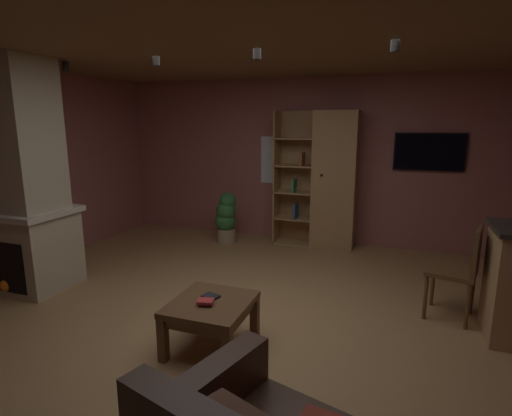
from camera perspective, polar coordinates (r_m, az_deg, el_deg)
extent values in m
cube|color=#A37A4C|center=(3.90, -2.07, -16.63)|extent=(6.34, 6.06, 0.02)
cube|color=#9E5B56|center=(6.39, 8.13, 6.52)|extent=(6.46, 0.06, 2.52)
cube|color=brown|center=(3.48, -2.41, 23.07)|extent=(6.34, 6.06, 0.02)
cube|color=white|center=(6.49, 3.19, 6.73)|extent=(0.59, 0.01, 0.74)
cube|color=#BCAD8E|center=(5.29, -29.11, -5.25)|extent=(0.88, 0.71, 0.85)
cube|color=#BCAD8E|center=(5.10, -30.56, 8.42)|extent=(0.75, 0.61, 1.67)
cube|color=beige|center=(5.19, -29.62, -0.43)|extent=(0.96, 0.79, 0.06)
cube|color=black|center=(5.12, -31.77, -6.92)|extent=(0.62, 0.08, 0.55)
sphere|color=orange|center=(5.18, -31.59, -9.21)|extent=(0.14, 0.14, 0.14)
cube|color=#A87F51|center=(6.08, 10.96, 3.77)|extent=(0.63, 0.38, 2.02)
cube|color=#A87F51|center=(6.37, 5.84, 4.30)|extent=(0.58, 0.02, 2.02)
cube|color=#A87F51|center=(6.27, 2.96, 4.22)|extent=(0.02, 0.38, 2.02)
sphere|color=black|center=(5.89, 9.18, 4.56)|extent=(0.04, 0.04, 0.04)
cube|color=#A87F51|center=(6.41, 5.26, -4.78)|extent=(0.58, 0.38, 0.02)
cube|color=#A87F51|center=(6.31, 5.33, -1.36)|extent=(0.58, 0.38, 0.02)
cube|color=#A87F51|center=(6.23, 5.40, 2.25)|extent=(0.58, 0.38, 0.02)
cube|color=#A87F51|center=(6.17, 5.48, 5.94)|extent=(0.58, 0.38, 0.02)
cube|color=#A87F51|center=(6.14, 5.55, 9.68)|extent=(0.58, 0.38, 0.02)
cube|color=#2D4C8C|center=(6.22, 5.59, -0.41)|extent=(0.03, 0.23, 0.22)
cube|color=#387247|center=(6.15, 5.39, 3.15)|extent=(0.04, 0.23, 0.19)
cube|color=brown|center=(6.08, 6.49, 6.85)|extent=(0.04, 0.23, 0.20)
cube|color=brown|center=(6.23, 5.32, -0.66)|extent=(0.03, 0.23, 0.16)
sphere|color=beige|center=(6.22, 5.31, 2.71)|extent=(0.10, 0.10, 0.10)
cube|color=brown|center=(3.44, -6.36, -13.28)|extent=(0.63, 0.68, 0.05)
cube|color=brown|center=(3.47, -6.34, -14.25)|extent=(0.57, 0.61, 0.08)
cube|color=brown|center=(3.42, -12.93, -17.57)|extent=(0.07, 0.07, 0.37)
cube|color=brown|center=(3.19, -4.08, -19.62)|extent=(0.07, 0.07, 0.37)
cube|color=brown|center=(3.88, -8.04, -13.64)|extent=(0.07, 0.07, 0.37)
cube|color=brown|center=(3.68, -0.17, -15.02)|extent=(0.07, 0.07, 0.37)
cube|color=black|center=(3.49, -6.38, -12.23)|extent=(0.16, 0.14, 0.02)
cube|color=#B22D2D|center=(3.36, -7.12, -12.87)|extent=(0.15, 0.13, 0.02)
cube|color=brown|center=(4.33, 25.76, -8.04)|extent=(0.51, 0.51, 0.04)
cube|color=brown|center=(4.24, 28.59, -5.32)|extent=(0.13, 0.40, 0.44)
cylinder|color=brown|center=(4.60, 23.57, -9.75)|extent=(0.04, 0.04, 0.46)
cylinder|color=brown|center=(4.27, 22.70, -11.38)|extent=(0.04, 0.04, 0.46)
cylinder|color=brown|center=(4.56, 28.08, -10.36)|extent=(0.04, 0.04, 0.46)
cylinder|color=brown|center=(4.23, 27.58, -12.05)|extent=(0.04, 0.04, 0.46)
cylinder|color=#9E896B|center=(6.40, -4.20, -3.86)|extent=(0.30, 0.30, 0.22)
sphere|color=#2D6B33|center=(6.34, -4.36, -1.81)|extent=(0.32, 0.32, 0.32)
sphere|color=#2D6B33|center=(6.27, -4.25, -0.35)|extent=(0.31, 0.31, 0.31)
sphere|color=#2D6B33|center=(6.24, -4.02, 1.00)|extent=(0.26, 0.26, 0.26)
cube|color=black|center=(6.20, 23.13, 7.25)|extent=(0.94, 0.05, 0.53)
cube|color=black|center=(6.17, 23.14, 7.24)|extent=(0.90, 0.01, 0.49)
cylinder|color=black|center=(5.06, -25.19, 17.60)|extent=(0.07, 0.07, 0.09)
cylinder|color=black|center=(4.38, -13.86, 19.41)|extent=(0.07, 0.07, 0.09)
cylinder|color=black|center=(3.84, 0.15, 20.83)|extent=(0.07, 0.07, 0.09)
cylinder|color=black|center=(3.63, 18.94, 20.73)|extent=(0.07, 0.07, 0.09)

